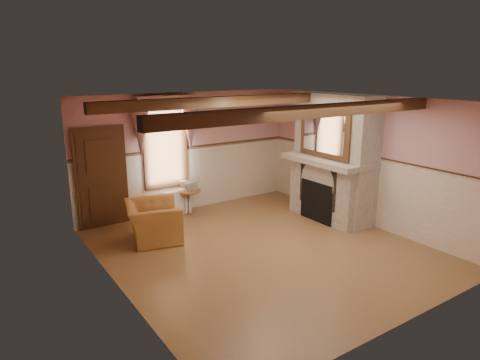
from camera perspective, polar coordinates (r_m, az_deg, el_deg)
floor at (r=8.23m, az=3.11°, el=-9.21°), size 5.50×6.00×0.01m
ceiling at (r=7.54m, az=3.40°, el=10.62°), size 5.50×6.00×0.01m
wall_back at (r=10.26m, az=-6.91°, el=3.74°), size 5.50×0.02×2.80m
wall_front at (r=5.78m, az=21.56°, el=-5.92°), size 5.50×0.02×2.80m
wall_left at (r=6.55m, az=-16.36°, el=-3.09°), size 0.02×6.00×2.80m
wall_right at (r=9.64m, az=16.42°, el=2.53°), size 0.02×6.00×2.80m
wainscot at (r=7.96m, az=3.18°, el=-4.27°), size 5.50×6.00×1.50m
chair_rail at (r=7.75m, az=3.26°, el=0.98°), size 5.50×6.00×0.08m
firebox at (r=9.73m, az=10.47°, el=-2.78°), size 0.20×0.95×0.90m
armchair at (r=8.71m, az=-11.48°, el=-5.42°), size 1.30×1.40×0.76m
side_table at (r=10.20m, az=-6.84°, el=-2.85°), size 0.71×0.71×0.55m
book_stack at (r=10.14m, az=-6.84°, el=-0.75°), size 0.30×0.35×0.20m
radiator at (r=10.06m, az=-8.42°, el=-3.00°), size 0.72×0.36×0.60m
bowl at (r=9.63m, az=11.91°, el=3.21°), size 0.38×0.38×0.09m
mantel_clock at (r=10.03m, az=9.58°, el=4.08°), size 0.14×0.24×0.20m
oil_lamp at (r=10.08m, az=9.26°, el=4.38°), size 0.11×0.11×0.28m
candle_red at (r=9.17m, az=15.03°, el=2.66°), size 0.06×0.06×0.16m
jar_yellow at (r=9.29m, az=14.17°, el=2.74°), size 0.06×0.06×0.12m
fireplace at (r=9.79m, az=12.51°, el=2.97°), size 0.85×2.00×2.80m
mantel at (r=9.67m, az=11.76°, el=2.62°), size 1.05×2.05×0.12m
overmantel_mirror at (r=9.44m, az=11.16°, el=6.12°), size 0.06×1.44×1.04m
door at (r=9.54m, az=-17.97°, el=0.12°), size 1.10×0.10×2.10m
window at (r=9.94m, az=-9.97°, el=4.73°), size 1.06×0.08×2.02m
window_drapes at (r=9.77m, az=-9.90°, el=8.12°), size 1.30×0.14×1.40m
ceiling_beam_front at (r=6.64m, az=9.74°, el=9.01°), size 5.50×0.18×0.20m
ceiling_beam_back at (r=8.54m, az=-1.56°, el=10.44°), size 5.50×0.18×0.20m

